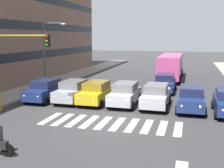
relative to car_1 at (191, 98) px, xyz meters
The scene contains 12 objects.
ground_plane 6.63m from the car_1, 44.20° to the left, with size 180.00×180.00×0.00m, color #38383A.
crosswalk_markings 6.63m from the car_1, 44.20° to the left, with size 8.55×2.80×0.01m.
car_1 is the anchor object (origin of this frame).
car_2 2.55m from the car_1, ahead, with size 2.02×4.44×1.72m.
car_3 4.95m from the car_1, ahead, with size 2.02×4.44×1.72m.
car_4 7.29m from the car_1, ahead, with size 2.02×4.44×1.72m.
car_5 9.26m from the car_1, ahead, with size 2.02×4.44×1.72m.
car_6 11.63m from the car_1, ahead, with size 2.02×4.44×1.72m.
car_row2_0 7.00m from the car_1, 69.49° to the right, with size 2.02×4.44×1.72m.
bus_behind_traffic 15.54m from the car_1, 80.58° to the right, with size 2.78×10.50×3.00m.
traffic_light_gantry 12.85m from the car_1, 17.40° to the left, with size 4.16×0.36×5.50m.
street_lamp_right 14.90m from the car_1, 19.17° to the right, with size 2.48×0.28×6.51m.
Camera 1 is at (-4.61, 16.29, 5.23)m, focal length 46.14 mm.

